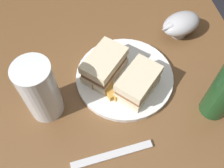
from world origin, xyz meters
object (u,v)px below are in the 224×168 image
(sandwich_half_left, at_px, (104,65))
(pint_glass, at_px, (41,93))
(gravy_boat, at_px, (181,24))
(fork, at_px, (112,155))
(sandwich_half_right, at_px, (138,83))
(plate, at_px, (125,77))

(sandwich_half_left, bearing_deg, pint_glass, -67.33)
(gravy_boat, xyz_separation_m, fork, (0.31, -0.25, -0.04))
(sandwich_half_left, bearing_deg, sandwich_half_right, 46.76)
(plate, bearing_deg, sandwich_half_right, 23.61)
(gravy_boat, bearing_deg, fork, -39.61)
(plate, distance_m, pint_glass, 0.21)
(plate, distance_m, gravy_boat, 0.22)
(plate, distance_m, sandwich_half_left, 0.06)
(sandwich_half_left, distance_m, pint_glass, 0.17)
(plate, relative_size, sandwich_half_right, 1.97)
(fork, bearing_deg, gravy_boat, 45.52)
(plate, relative_size, gravy_boat, 1.82)
(gravy_boat, bearing_deg, sandwich_half_right, -44.65)
(plate, xyz_separation_m, fork, (0.19, -0.07, -0.00))
(pint_glass, height_order, fork, pint_glass)
(plate, height_order, gravy_boat, gravy_boat)
(plate, xyz_separation_m, pint_glass, (0.05, -0.20, 0.06))
(gravy_boat, distance_m, fork, 0.40)
(gravy_boat, bearing_deg, pint_glass, -66.73)
(sandwich_half_right, bearing_deg, pint_glass, -90.33)
(sandwich_half_left, height_order, pint_glass, pint_glass)
(fork, bearing_deg, sandwich_half_right, 52.52)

